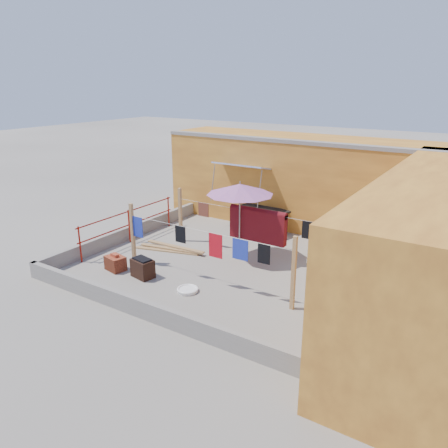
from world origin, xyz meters
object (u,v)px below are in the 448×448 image
(green_hose, at_px, (325,260))
(brazier, at_px, (143,268))
(plant_back_a, at_px, (328,240))
(water_jug_b, at_px, (367,285))
(patio_umbrella, at_px, (240,190))
(brick_stack, at_px, (115,263))
(outdoor_table, at_px, (263,211))
(water_jug_a, at_px, (370,280))
(white_basin, at_px, (188,290))

(green_hose, bearing_deg, brazier, -135.50)
(brazier, xyz_separation_m, plant_back_a, (3.60, 4.41, 0.15))
(water_jug_b, bearing_deg, patio_umbrella, 178.36)
(brick_stack, bearing_deg, outdoor_table, 70.00)
(outdoor_table, height_order, brick_stack, outdoor_table)
(brazier, relative_size, water_jug_a, 1.93)
(brick_stack, height_order, water_jug_b, brick_stack)
(water_jug_a, distance_m, water_jug_b, 0.32)
(outdoor_table, bearing_deg, brick_stack, -110.00)
(brick_stack, relative_size, water_jug_b, 1.93)
(brazier, bearing_deg, patio_umbrella, 60.23)
(brick_stack, bearing_deg, water_jug_a, 24.61)
(water_jug_b, height_order, plant_back_a, plant_back_a)
(plant_back_a, bearing_deg, water_jug_b, -47.94)
(patio_umbrella, distance_m, water_jug_a, 4.31)
(brazier, bearing_deg, water_jug_a, 27.87)
(brick_stack, distance_m, plant_back_a, 6.39)
(water_jug_a, xyz_separation_m, green_hose, (-1.54, 0.91, -0.12))
(white_basin, distance_m, water_jug_a, 4.73)
(water_jug_b, bearing_deg, plant_back_a, 132.06)
(white_basin, height_order, plant_back_a, plant_back_a)
(brick_stack, bearing_deg, water_jug_b, 22.13)
(brick_stack, distance_m, water_jug_a, 6.92)
(outdoor_table, xyz_separation_m, water_jug_a, (4.39, -2.34, -0.60))
(plant_back_a, bearing_deg, brick_stack, -135.58)
(brick_stack, bearing_deg, brazier, 3.98)
(white_basin, xyz_separation_m, plant_back_a, (2.05, 4.44, 0.37))
(outdoor_table, bearing_deg, water_jug_b, -31.22)
(water_jug_a, bearing_deg, water_jug_b, -90.00)
(patio_umbrella, xyz_separation_m, white_basin, (0.06, -2.64, -2.05))
(white_basin, distance_m, plant_back_a, 4.91)
(green_hose, xyz_separation_m, plant_back_a, (-0.19, 0.69, 0.38))
(water_jug_a, bearing_deg, green_hose, 149.47)
(outdoor_table, height_order, plant_back_a, plant_back_a)
(brazier, height_order, white_basin, brazier)
(green_hose, height_order, plant_back_a, plant_back_a)
(water_jug_b, height_order, green_hose, water_jug_b)
(brazier, xyz_separation_m, green_hose, (3.79, 3.72, -0.23))
(water_jug_b, bearing_deg, water_jug_a, 90.00)
(water_jug_a, distance_m, plant_back_a, 2.36)
(patio_umbrella, bearing_deg, outdoor_table, 102.31)
(patio_umbrella, relative_size, plant_back_a, 2.99)
(patio_umbrella, bearing_deg, brazier, -119.77)
(water_jug_a, bearing_deg, brazier, -152.13)
(brazier, relative_size, green_hose, 1.35)
(outdoor_table, height_order, brazier, outdoor_table)
(patio_umbrella, xyz_separation_m, green_hose, (2.30, 1.12, -2.06))
(patio_umbrella, relative_size, green_hose, 4.99)
(plant_back_a, bearing_deg, patio_umbrella, -139.41)
(brazier, bearing_deg, outdoor_table, 79.76)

